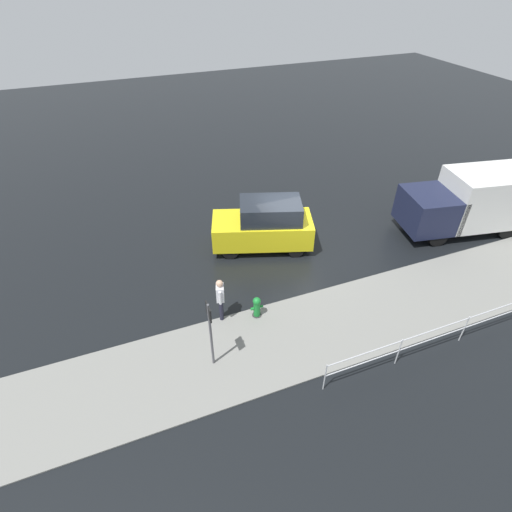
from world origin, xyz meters
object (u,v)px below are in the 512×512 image
at_px(fire_hydrant, 257,307).
at_px(sign_post, 210,327).
at_px(moving_hatchback, 264,225).
at_px(pedestrian, 220,297).
at_px(delivery_truck, 472,201).

relative_size(fire_hydrant, sign_post, 0.33).
height_order(moving_hatchback, pedestrian, moving_hatchback).
height_order(fire_hydrant, pedestrian, pedestrian).
bearing_deg(fire_hydrant, moving_hatchback, -115.60).
xyz_separation_m(delivery_truck, sign_post, (12.06, 2.97, 0.20)).
bearing_deg(sign_post, moving_hatchback, -126.23).
bearing_deg(delivery_truck, moving_hatchback, -12.62).
height_order(moving_hatchback, sign_post, sign_post).
distance_m(moving_hatchback, delivery_truck, 8.70).
bearing_deg(sign_post, fire_hydrant, -144.65).
relative_size(moving_hatchback, delivery_truck, 0.75).
relative_size(moving_hatchback, fire_hydrant, 5.28).
bearing_deg(sign_post, pedestrian, -114.79).
height_order(fire_hydrant, sign_post, sign_post).
relative_size(delivery_truck, sign_post, 2.36).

